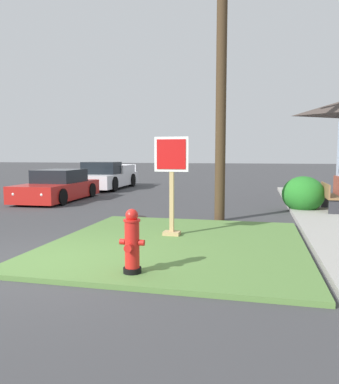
{
  "coord_description": "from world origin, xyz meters",
  "views": [
    {
      "loc": [
        3.43,
        -5.51,
        1.84
      ],
      "look_at": [
        1.34,
        3.38,
        0.95
      ],
      "focal_mm": 35.33,
      "sensor_mm": 36.0,
      "label": 1
    }
  ],
  "objects_px": {
    "parked_sedan_red": "(58,187)",
    "street_bench": "(329,195)",
    "fire_hydrant": "(132,243)",
    "utility_pole": "(222,45)",
    "pickup_truck_white": "(106,178)",
    "manhole_cover": "(135,217)",
    "stop_sign": "(172,187)"
  },
  "relations": [
    {
      "from": "parked_sedan_red",
      "to": "street_bench",
      "type": "bearing_deg",
      "value": -7.89
    },
    {
      "from": "fire_hydrant",
      "to": "utility_pole",
      "type": "xyz_separation_m",
      "value": [
        0.78,
        5.27,
        4.26
      ]
    },
    {
      "from": "pickup_truck_white",
      "to": "parked_sedan_red",
      "type": "bearing_deg",
      "value": -88.11
    },
    {
      "from": "utility_pole",
      "to": "fire_hydrant",
      "type": "bearing_deg",
      "value": -98.43
    },
    {
      "from": "pickup_truck_white",
      "to": "street_bench",
      "type": "distance_m",
      "value": 12.33
    },
    {
      "from": "manhole_cover",
      "to": "utility_pole",
      "type": "distance_m",
      "value": 5.4
    },
    {
      "from": "fire_hydrant",
      "to": "parked_sedan_red",
      "type": "height_order",
      "value": "parked_sedan_red"
    },
    {
      "from": "parked_sedan_red",
      "to": "manhole_cover",
      "type": "bearing_deg",
      "value": -37.65
    },
    {
      "from": "stop_sign",
      "to": "fire_hydrant",
      "type": "bearing_deg",
      "value": -89.56
    },
    {
      "from": "stop_sign",
      "to": "parked_sedan_red",
      "type": "xyz_separation_m",
      "value": [
        -6.09,
        5.89,
        -0.6
      ]
    },
    {
      "from": "fire_hydrant",
      "to": "pickup_truck_white",
      "type": "xyz_separation_m",
      "value": [
        -6.29,
        14.06,
        0.08
      ]
    },
    {
      "from": "fire_hydrant",
      "to": "stop_sign",
      "type": "distance_m",
      "value": 2.81
    },
    {
      "from": "street_bench",
      "to": "utility_pole",
      "type": "bearing_deg",
      "value": -148.41
    },
    {
      "from": "pickup_truck_white",
      "to": "street_bench",
      "type": "xyz_separation_m",
      "value": [
        10.27,
        -6.82,
        -0.03
      ]
    },
    {
      "from": "manhole_cover",
      "to": "parked_sedan_red",
      "type": "height_order",
      "value": "parked_sedan_red"
    },
    {
      "from": "parked_sedan_red",
      "to": "pickup_truck_white",
      "type": "bearing_deg",
      "value": 91.89
    },
    {
      "from": "parked_sedan_red",
      "to": "fire_hydrant",
      "type": "bearing_deg",
      "value": -54.7
    },
    {
      "from": "stop_sign",
      "to": "pickup_truck_white",
      "type": "height_order",
      "value": "stop_sign"
    },
    {
      "from": "fire_hydrant",
      "to": "street_bench",
      "type": "height_order",
      "value": "fire_hydrant"
    },
    {
      "from": "stop_sign",
      "to": "parked_sedan_red",
      "type": "distance_m",
      "value": 8.5
    },
    {
      "from": "street_bench",
      "to": "fire_hydrant",
      "type": "bearing_deg",
      "value": -118.8
    },
    {
      "from": "pickup_truck_white",
      "to": "fire_hydrant",
      "type": "bearing_deg",
      "value": -65.89
    },
    {
      "from": "pickup_truck_white",
      "to": "utility_pole",
      "type": "distance_m",
      "value": 12.03
    },
    {
      "from": "street_bench",
      "to": "utility_pole",
      "type": "xyz_separation_m",
      "value": [
        -3.2,
        -1.97,
        4.21
      ]
    },
    {
      "from": "stop_sign",
      "to": "utility_pole",
      "type": "bearing_deg",
      "value": 72.38
    },
    {
      "from": "stop_sign",
      "to": "street_bench",
      "type": "bearing_deg",
      "value": 48.32
    },
    {
      "from": "fire_hydrant",
      "to": "stop_sign",
      "type": "height_order",
      "value": "stop_sign"
    },
    {
      "from": "parked_sedan_red",
      "to": "street_bench",
      "type": "height_order",
      "value": "parked_sedan_red"
    },
    {
      "from": "parked_sedan_red",
      "to": "street_bench",
      "type": "xyz_separation_m",
      "value": [
        10.09,
        -1.4,
        0.05
      ]
    },
    {
      "from": "parked_sedan_red",
      "to": "utility_pole",
      "type": "bearing_deg",
      "value": -26.01
    },
    {
      "from": "fire_hydrant",
      "to": "utility_pole",
      "type": "bearing_deg",
      "value": 81.57
    },
    {
      "from": "fire_hydrant",
      "to": "pickup_truck_white",
      "type": "relative_size",
      "value": 0.18
    }
  ]
}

